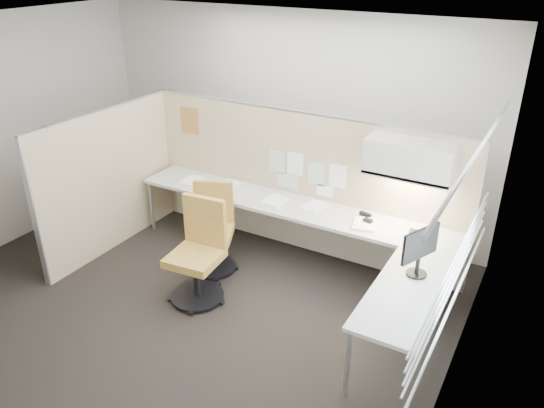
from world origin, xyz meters
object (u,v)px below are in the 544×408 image
Objects in this scene: chair_left at (199,254)px; chair_right at (213,231)px; phone at (418,238)px; desk at (310,226)px; monitor at (420,249)px.

chair_left is 0.59m from chair_right.
chair_right is at bearing -176.95° from phone.
desk is 8.33× the size of monitor.
chair_left is at bearing -93.13° from chair_right.
desk is at bearing 90.79° from monitor.
desk is 1.55m from monitor.
phone is at bearing -13.10° from chair_right.
desk is at bearing 45.39° from chair_left.
monitor is at bearing -27.69° from chair_right.
chair_right is 2.14× the size of monitor.
chair_left is at bearing -162.06° from phone.
desk is at bearing -0.58° from chair_right.
chair_right is at bearing -156.00° from desk.
chair_left reaches higher than phone.
desk is 1.30m from chair_left.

